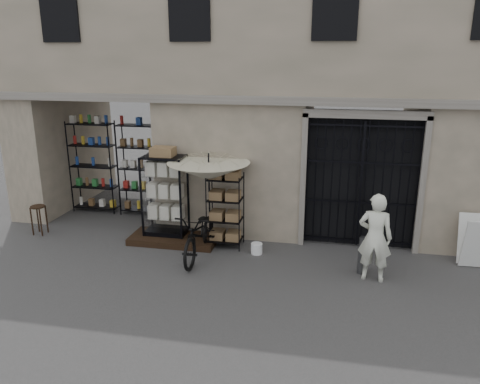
% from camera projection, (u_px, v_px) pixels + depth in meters
% --- Properties ---
extents(ground, '(80.00, 80.00, 0.00)m').
position_uv_depth(ground, '(266.00, 282.00, 8.97)').
color(ground, black).
rests_on(ground, ground).
extents(main_building, '(14.00, 4.00, 9.00)m').
position_uv_depth(main_building, '(293.00, 41.00, 11.44)').
color(main_building, tan).
rests_on(main_building, ground).
extents(shop_recess, '(3.00, 1.70, 3.00)m').
position_uv_depth(shop_recess, '(110.00, 163.00, 12.03)').
color(shop_recess, black).
rests_on(shop_recess, ground).
extents(shop_shelving, '(2.70, 0.50, 2.50)m').
position_uv_depth(shop_shelving, '(118.00, 168.00, 12.58)').
color(shop_shelving, black).
rests_on(shop_shelving, ground).
extents(iron_gate, '(2.50, 0.21, 3.00)m').
position_uv_depth(iron_gate, '(361.00, 181.00, 10.35)').
color(iron_gate, black).
rests_on(iron_gate, ground).
extents(step_platform, '(2.00, 0.90, 0.15)m').
position_uv_depth(step_platform, '(174.00, 239.00, 10.86)').
color(step_platform, black).
rests_on(step_platform, ground).
extents(display_cabinet, '(1.06, 0.84, 2.00)m').
position_uv_depth(display_cabinet, '(165.00, 199.00, 10.76)').
color(display_cabinet, black).
rests_on(display_cabinet, step_platform).
extents(wire_rack, '(0.76, 0.56, 1.68)m').
position_uv_depth(wire_rack, '(225.00, 211.00, 10.44)').
color(wire_rack, black).
rests_on(wire_rack, ground).
extents(market_umbrella, '(1.69, 1.72, 2.58)m').
position_uv_depth(market_umbrella, '(209.00, 166.00, 10.15)').
color(market_umbrella, black).
rests_on(market_umbrella, ground).
extents(white_bucket, '(0.32, 0.32, 0.24)m').
position_uv_depth(white_bucket, '(257.00, 248.00, 10.21)').
color(white_bucket, white).
rests_on(white_bucket, ground).
extents(bicycle, '(0.71, 1.06, 2.01)m').
position_uv_depth(bicycle, '(201.00, 257.00, 10.09)').
color(bicycle, black).
rests_on(bicycle, ground).
extents(wooden_stool, '(0.45, 0.45, 0.71)m').
position_uv_depth(wooden_stool, '(39.00, 219.00, 11.26)').
color(wooden_stool, black).
rests_on(wooden_stool, ground).
extents(steel_bollard, '(0.14, 0.14, 0.76)m').
position_uv_depth(steel_bollard, '(362.00, 255.00, 9.23)').
color(steel_bollard, '#4B4C4E').
rests_on(steel_bollard, ground).
extents(shopkeeper, '(0.89, 1.81, 0.42)m').
position_uv_depth(shopkeeper, '(371.00, 279.00, 9.09)').
color(shopkeeper, silver).
rests_on(shopkeeper, ground).
extents(easel_sign, '(0.53, 0.61, 1.05)m').
position_uv_depth(easel_sign, '(473.00, 241.00, 9.50)').
color(easel_sign, silver).
rests_on(easel_sign, ground).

